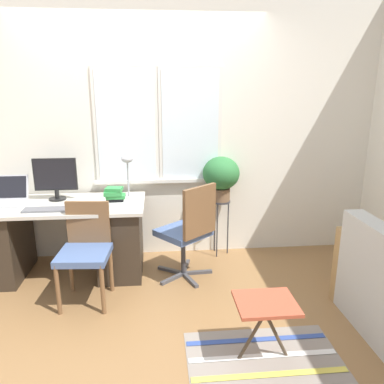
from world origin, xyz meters
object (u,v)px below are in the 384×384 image
object	(u,v)px
plant_stand	(220,209)
folding_stool	(266,307)
desk_lamp	(128,166)
book_stack	(115,197)
monitor	(55,178)
potted_plant	(221,175)
mouse	(78,207)
laptop	(6,198)
office_chair_swivel	(189,230)
desk_chair_wooden	(85,249)
keyboard	(46,210)

from	to	relation	value
plant_stand	folding_stool	size ratio (longest dim) A/B	1.42
desk_lamp	book_stack	bearing A→B (deg)	-113.76
monitor	potted_plant	bearing A→B (deg)	5.68
mouse	potted_plant	distance (m)	1.48
laptop	mouse	xyz separation A→B (m)	(0.71, -0.25, -0.04)
laptop	office_chair_swivel	size ratio (longest dim) A/B	0.38
book_stack	plant_stand	xyz separation A→B (m)	(1.07, 0.40, -0.29)
mouse	office_chair_swivel	size ratio (longest dim) A/B	0.06
desk_lamp	potted_plant	xyz separation A→B (m)	(0.96, 0.15, -0.15)
laptop	folding_stool	size ratio (longest dim) A/B	0.81
plant_stand	potted_plant	world-z (taller)	potted_plant
office_chair_swivel	folding_stool	xyz separation A→B (m)	(0.41, -1.17, -0.11)
book_stack	plant_stand	size ratio (longest dim) A/B	0.31
monitor	potted_plant	distance (m)	1.66
desk_lamp	plant_stand	size ratio (longest dim) A/B	0.69
potted_plant	desk_chair_wooden	bearing A→B (deg)	-148.38
office_chair_swivel	laptop	bearing A→B (deg)	-48.92
book_stack	office_chair_swivel	bearing A→B (deg)	-9.18
laptop	monitor	world-z (taller)	monitor
monitor	book_stack	distance (m)	0.65
desk_chair_wooden	plant_stand	distance (m)	1.52
monitor	desk_chair_wooden	distance (m)	0.87
keyboard	book_stack	size ratio (longest dim) A/B	2.04
desk_lamp	desk_chair_wooden	xyz separation A→B (m)	(-0.34, -0.64, -0.58)
desk_lamp	keyboard	bearing A→B (deg)	-153.73
office_chair_swivel	folding_stool	bearing A→B (deg)	69.61
mouse	plant_stand	size ratio (longest dim) A/B	0.09
office_chair_swivel	plant_stand	size ratio (longest dim) A/B	1.52
office_chair_swivel	plant_stand	world-z (taller)	office_chair_swivel
laptop	potted_plant	bearing A→B (deg)	6.42
laptop	folding_stool	distance (m)	2.60
book_stack	desk_lamp	bearing A→B (deg)	66.24
laptop	keyboard	world-z (taller)	laptop
desk_lamp	folding_stool	size ratio (longest dim) A/B	0.97
laptop	book_stack	distance (m)	1.05
book_stack	plant_stand	bearing A→B (deg)	20.74
book_stack	office_chair_swivel	distance (m)	0.75
monitor	office_chair_swivel	bearing A→B (deg)	-15.49
desk_chair_wooden	laptop	bearing A→B (deg)	149.72
potted_plant	book_stack	bearing A→B (deg)	-159.26
monitor	desk_chair_wooden	size ratio (longest dim) A/B	0.49
folding_stool	desk_lamp	bearing A→B (deg)	122.62
book_stack	desk_chair_wooden	distance (m)	0.57
potted_plant	laptop	bearing A→B (deg)	-173.58
plant_stand	potted_plant	xyz separation A→B (m)	(0.00, -0.00, 0.38)
keyboard	desk_lamp	size ratio (longest dim) A/B	0.93
desk_lamp	plant_stand	xyz separation A→B (m)	(0.96, 0.15, -0.52)
plant_stand	folding_stool	world-z (taller)	plant_stand
folding_stool	mouse	bearing A→B (deg)	139.71
plant_stand	desk_chair_wooden	bearing A→B (deg)	-148.38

